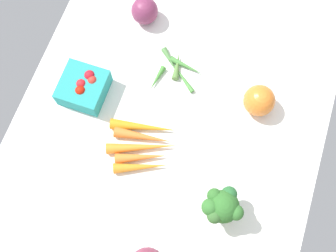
% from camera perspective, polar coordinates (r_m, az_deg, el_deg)
% --- Properties ---
extents(tablecloth, '(1.04, 0.76, 0.02)m').
position_cam_1_polar(tablecloth, '(1.03, 0.00, -0.52)').
color(tablecloth, white).
rests_on(tablecloth, ground).
extents(heirloom_tomato_orange, '(0.08, 0.08, 0.08)m').
position_cam_1_polar(heirloom_tomato_orange, '(1.03, 12.64, 3.50)').
color(heirloom_tomato_orange, orange).
rests_on(heirloom_tomato_orange, tablecloth).
extents(broccoli_head, '(0.09, 0.09, 0.10)m').
position_cam_1_polar(broccoli_head, '(0.92, 7.56, -11.07)').
color(broccoli_head, '#A5C185').
rests_on(broccoli_head, tablecloth).
extents(berry_basket, '(0.11, 0.11, 0.06)m').
position_cam_1_polar(berry_basket, '(1.05, -11.72, 5.34)').
color(berry_basket, teal).
rests_on(berry_basket, tablecloth).
extents(red_onion_near_basket, '(0.07, 0.07, 0.07)m').
position_cam_1_polar(red_onion_near_basket, '(1.13, -3.29, 15.79)').
color(red_onion_near_basket, '#7A3052').
rests_on(red_onion_near_basket, tablecloth).
extents(carrot_bunch, '(0.16, 0.18, 0.03)m').
position_cam_1_polar(carrot_bunch, '(1.00, -3.60, -2.68)').
color(carrot_bunch, orange).
rests_on(carrot_bunch, tablecloth).
extents(okra_pile, '(0.13, 0.13, 0.02)m').
position_cam_1_polar(okra_pile, '(1.07, 1.10, 8.07)').
color(okra_pile, '#4D9041').
rests_on(okra_pile, tablecloth).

